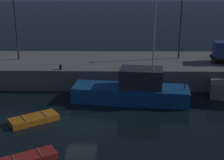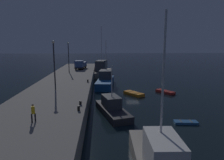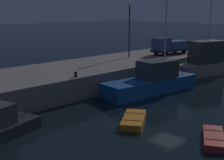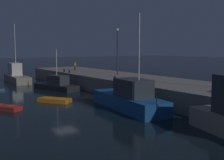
% 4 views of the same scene
% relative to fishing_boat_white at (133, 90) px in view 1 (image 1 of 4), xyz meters
% --- Properties ---
extents(ground_plane, '(320.00, 320.00, 0.00)m').
position_rel_fishing_boat_white_xyz_m(ground_plane, '(-4.53, -5.32, -1.20)').
color(ground_plane, black).
extents(pier_quay, '(63.53, 9.72, 2.24)m').
position_rel_fishing_boat_white_xyz_m(pier_quay, '(-4.53, 7.60, -0.08)').
color(pier_quay, gray).
rests_on(pier_quay, ground).
extents(fishing_boat_white, '(11.37, 4.44, 9.86)m').
position_rel_fishing_boat_white_xyz_m(fishing_boat_white, '(0.00, 0.00, 0.00)').
color(fishing_boat_white, '#195193').
rests_on(fishing_boat_white, ground).
extents(dinghy_orange_near, '(3.86, 3.03, 0.50)m').
position_rel_fishing_boat_white_xyz_m(dinghy_orange_near, '(-7.34, -10.94, -0.97)').
color(dinghy_orange_near, '#B22823').
rests_on(dinghy_orange_near, ground).
extents(rowboat_white_mid, '(4.12, 3.50, 0.54)m').
position_rel_fishing_boat_white_xyz_m(rowboat_white_mid, '(-8.44, -4.86, -0.95)').
color(rowboat_white_mid, orange).
rests_on(rowboat_white_mid, ground).
extents(lamp_post_west, '(0.44, 0.44, 7.28)m').
position_rel_fishing_boat_white_xyz_m(lamp_post_west, '(-13.31, 7.84, 5.34)').
color(lamp_post_west, '#38383D').
rests_on(lamp_post_west, pier_quay).
extents(lamp_post_east, '(0.44, 0.44, 7.19)m').
position_rel_fishing_boat_white_xyz_m(lamp_post_east, '(5.86, 8.62, 5.29)').
color(lamp_post_east, '#38383D').
rests_on(lamp_post_east, pier_quay).
extents(bollard_central, '(0.28, 0.28, 0.50)m').
position_rel_fishing_boat_white_xyz_m(bollard_central, '(-7.54, 3.34, 1.29)').
color(bollard_central, black).
rests_on(bollard_central, pier_quay).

